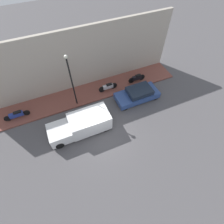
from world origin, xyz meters
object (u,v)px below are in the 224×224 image
at_px(parked_car, 138,94).
at_px(scooter_silver, 108,87).
at_px(motorcycle_black, 137,78).
at_px(motorcycle_blue, 17,115).
at_px(delivery_van, 81,125).
at_px(streetlamp, 71,78).

xyz_separation_m(parked_car, scooter_silver, (2.04, 2.16, -0.03)).
relative_size(motorcycle_black, motorcycle_blue, 0.87).
xyz_separation_m(parked_car, motorcycle_black, (2.04, -1.03, -0.01)).
relative_size(delivery_van, streetlamp, 0.95).
bearing_deg(scooter_silver, streetlamp, 97.51).
distance_m(motorcycle_blue, streetlamp, 5.86).
xyz_separation_m(parked_car, delivery_van, (-1.35, 5.94, 0.25)).
height_order(delivery_van, streetlamp, streetlamp).
height_order(delivery_van, scooter_silver, delivery_van).
height_order(motorcycle_black, scooter_silver, motorcycle_black).
bearing_deg(delivery_van, streetlamp, -8.70).
distance_m(scooter_silver, streetlamp, 4.29).
bearing_deg(motorcycle_blue, streetlamp, -94.70).
relative_size(delivery_van, motorcycle_black, 2.68).
bearing_deg(streetlamp, parked_car, -106.20).
xyz_separation_m(delivery_van, motorcycle_black, (3.39, -6.97, -0.26)).
xyz_separation_m(parked_car, motorcycle_blue, (2.02, 10.68, -0.04)).
bearing_deg(delivery_van, motorcycle_blue, 54.59).
xyz_separation_m(motorcycle_black, streetlamp, (-0.45, 6.52, 2.65)).
xyz_separation_m(parked_car, streetlamp, (1.60, 5.49, 2.64)).
xyz_separation_m(delivery_van, motorcycle_blue, (3.37, 4.74, -0.29)).
bearing_deg(motorcycle_blue, parked_car, -100.72).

